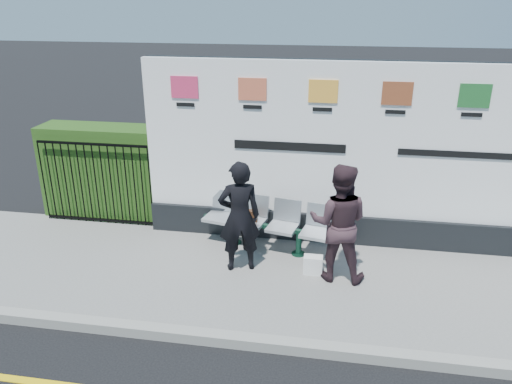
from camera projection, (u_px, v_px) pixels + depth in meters
pavement at (352, 286)px, 7.33m from camera, size 14.00×3.00×0.12m
kerb at (353, 353)px, 5.95m from camera, size 14.00×0.18×0.14m
billboard at (389, 171)px, 7.98m from camera, size 8.00×0.30×3.00m
hedge at (106, 171)px, 9.34m from camera, size 2.35×0.70×1.70m
railing at (96, 183)px, 8.95m from camera, size 2.05×0.06×1.54m
bench at (266, 236)px, 8.20m from camera, size 2.20×0.97×0.46m
woman_left at (239, 217)px, 7.39m from camera, size 0.73×0.59×1.73m
woman_right at (339, 223)px, 7.14m from camera, size 0.90×0.73×1.77m
handbag_brown at (250, 216)px, 8.17m from camera, size 0.24×0.11×0.19m
carrier_bag_white at (313, 265)px, 7.50m from camera, size 0.28×0.17×0.28m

